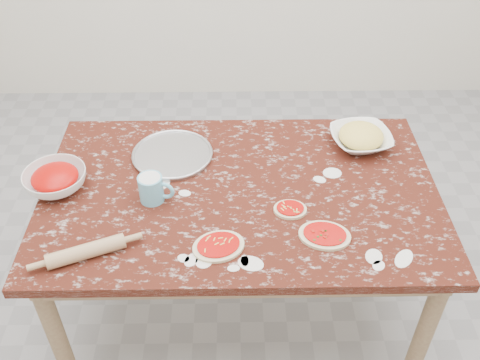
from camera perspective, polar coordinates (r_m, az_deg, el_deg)
name	(u,v)px	position (r m, az deg, el deg)	size (l,w,h in m)	color
ground	(240,303)	(2.74, 0.00, -12.87)	(4.00, 4.00, 0.00)	gray
worktable	(240,204)	(2.24, 0.00, -2.59)	(1.60, 1.00, 0.75)	#3B140C
pizza_tray	(172,155)	(2.36, -7.14, 2.64)	(0.34, 0.34, 0.01)	#B2B2B7
sauce_bowl	(56,180)	(2.29, -18.88, -0.02)	(0.25, 0.25, 0.08)	white
cheese_bowl	(361,139)	(2.45, 12.60, 4.23)	(0.26, 0.26, 0.06)	white
flour_mug	(152,188)	(2.13, -9.26, -0.87)	(0.14, 0.10, 0.11)	#65B7D6
pizza_left	(219,246)	(1.95, -2.28, -6.98)	(0.23, 0.20, 0.02)	beige
pizza_mid	(290,209)	(2.09, 5.31, -3.10)	(0.13, 0.11, 0.02)	beige
pizza_right	(325,235)	(2.01, 8.92, -5.77)	(0.22, 0.18, 0.02)	beige
rolling_pin	(86,251)	(1.98, -15.94, -7.25)	(0.05, 0.05, 0.27)	tan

